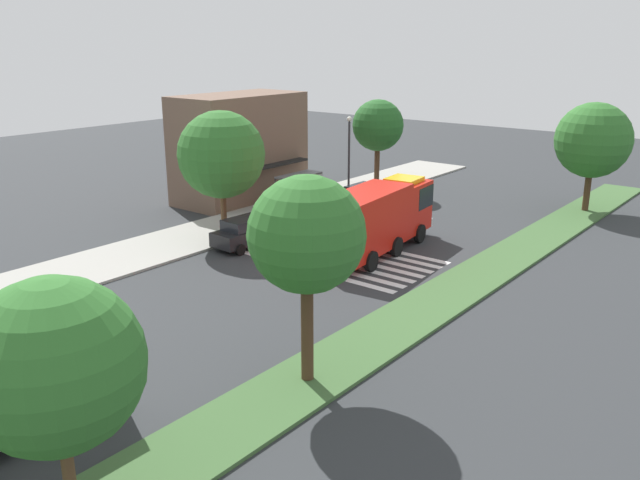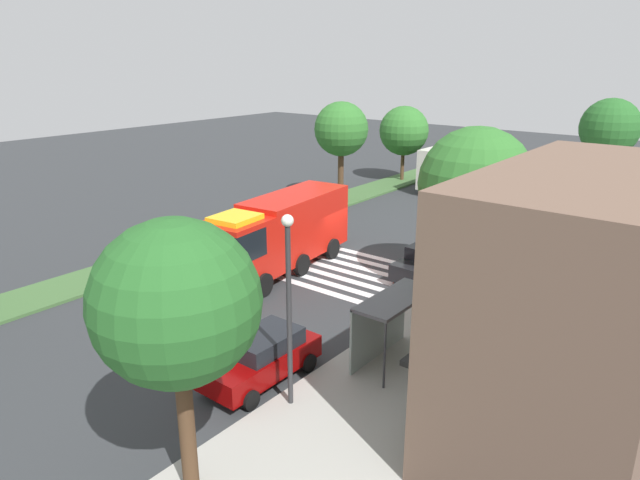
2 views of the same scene
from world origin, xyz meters
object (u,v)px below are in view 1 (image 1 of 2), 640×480
at_px(fire_truck, 380,215).
at_px(median_tree_center, 593,140).
at_px(street_lamp, 349,152).
at_px(sidewalk_tree_west, 221,155).
at_px(median_tree_west, 307,236).
at_px(median_tree_far_west, 55,366).
at_px(bench_near_shelter, 263,215).
at_px(sidewalk_tree_center, 378,126).
at_px(bus_stop_shelter, 303,185).
at_px(parked_car_west, 247,232).
at_px(parked_car_mid, 364,196).

bearing_deg(fire_truck, median_tree_center, -27.34).
bearing_deg(fire_truck, street_lamp, 38.53).
height_order(fire_truck, sidewalk_tree_west, sidewalk_tree_west).
height_order(fire_truck, median_tree_west, median_tree_west).
bearing_deg(median_tree_far_west, street_lamp, 24.79).
bearing_deg(median_tree_far_west, bench_near_shelter, 33.50).
bearing_deg(sidewalk_tree_center, bench_near_shelter, 177.88).
bearing_deg(sidewalk_tree_west, sidewalk_tree_center, 0.00).
bearing_deg(bus_stop_shelter, median_tree_far_west, -150.55).
bearing_deg(bench_near_shelter, fire_truck, -90.77).
height_order(street_lamp, sidewalk_tree_center, sidewalk_tree_center).
bearing_deg(median_tree_west, bus_stop_shelter, 40.24).
bearing_deg(street_lamp, parked_car_west, -171.74).
height_order(parked_car_mid, sidewalk_tree_west, sidewalk_tree_west).
xyz_separation_m(parked_car_west, median_tree_center, (20.28, -12.73, 4.08)).
distance_m(median_tree_far_west, median_tree_west, 9.13).
height_order(parked_car_mid, median_tree_center, median_tree_center).
height_order(bench_near_shelter, street_lamp, street_lamp).
relative_size(sidewalk_tree_center, median_tree_west, 0.97).
relative_size(street_lamp, sidewalk_tree_center, 0.87).
bearing_deg(bench_near_shelter, median_tree_far_west, -146.50).
bearing_deg(sidewalk_tree_center, median_tree_center, -76.36).
distance_m(parked_car_mid, median_tree_west, 25.64).
distance_m(sidewalk_tree_center, median_tree_far_west, 38.75).
xyz_separation_m(bench_near_shelter, median_tree_center, (16.11, -15.39, 4.38)).
xyz_separation_m(sidewalk_tree_center, median_tree_center, (3.62, -14.93, -0.18)).
xyz_separation_m(bus_stop_shelter, street_lamp, (4.21, -0.86, 1.86)).
height_order(bus_stop_shelter, median_tree_west, median_tree_west).
distance_m(bus_stop_shelter, street_lamp, 4.68).
xyz_separation_m(parked_car_mid, street_lamp, (0.60, 1.80, 2.89)).
bearing_deg(parked_car_mid, sidewalk_tree_center, 24.03).
bearing_deg(median_tree_west, parked_car_mid, 30.29).
xyz_separation_m(bench_near_shelter, street_lamp, (8.21, -0.86, 3.16)).
bearing_deg(fire_truck, parked_car_mid, 33.58).
xyz_separation_m(median_tree_west, median_tree_center, (30.29, -0.00, -0.38)).
xyz_separation_m(fire_truck, bench_near_shelter, (0.12, 9.06, -1.52)).
bearing_deg(median_tree_west, street_lamp, 32.98).
xyz_separation_m(street_lamp, median_tree_west, (-22.39, -14.53, 1.60)).
bearing_deg(sidewalk_tree_center, street_lamp, -174.66).
xyz_separation_m(parked_car_mid, sidewalk_tree_center, (4.88, 2.20, 4.29)).
bearing_deg(parked_car_west, sidewalk_tree_center, 9.90).
xyz_separation_m(sidewalk_tree_west, sidewalk_tree_center, (16.36, 0.00, 0.07)).
relative_size(parked_car_mid, median_tree_center, 0.59).
bearing_deg(sidewalk_tree_west, parked_car_west, -97.82).
relative_size(sidewalk_tree_west, median_tree_west, 1.04).
bearing_deg(median_tree_far_west, fire_truck, 15.32).
bearing_deg(bus_stop_shelter, fire_truck, -114.48).
bearing_deg(street_lamp, median_tree_west, -147.02).
bearing_deg(median_tree_center, bus_stop_shelter, 128.19).
bearing_deg(parked_car_west, street_lamp, 10.65).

